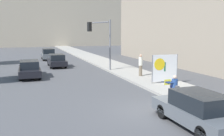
# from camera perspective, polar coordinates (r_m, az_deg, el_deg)

# --- Properties ---
(ground_plane) EXTENTS (160.00, 160.00, 0.00)m
(ground_plane) POSITION_cam_1_polar(r_m,az_deg,el_deg) (12.57, 10.15, -9.78)
(ground_plane) COLOR #4F4F51
(sidewalk_curb) EXTENTS (3.49, 90.00, 0.17)m
(sidewalk_curb) POSITION_cam_1_polar(r_m,az_deg,el_deg) (27.30, 0.87, 0.27)
(sidewalk_curb) COLOR #A8A399
(sidewalk_curb) RESTS_ON ground_plane
(seated_protester) EXTENTS (0.94, 0.77, 1.21)m
(seated_protester) POSITION_cam_1_polar(r_m,az_deg,el_deg) (14.89, 14.24, -3.80)
(seated_protester) COLOR #474C56
(seated_protester) RESTS_ON sidewalk_curb
(jogger_on_sidewalk) EXTENTS (0.34, 0.34, 1.73)m
(jogger_on_sidewalk) POSITION_cam_1_polar(r_m,az_deg,el_deg) (18.76, 11.72, -0.55)
(jogger_on_sidewalk) COLOR #334775
(jogger_on_sidewalk) RESTS_ON sidewalk_curb
(pedestrian_behind) EXTENTS (0.34, 0.34, 1.84)m
(pedestrian_behind) POSITION_cam_1_polar(r_m,az_deg,el_deg) (21.15, 6.56, 0.73)
(pedestrian_behind) COLOR #756651
(pedestrian_behind) RESTS_ON sidewalk_curb
(protest_banner) EXTENTS (2.13, 0.06, 2.06)m
(protest_banner) POSITION_cam_1_polar(r_m,az_deg,el_deg) (18.60, 11.94, 0.01)
(protest_banner) COLOR slate
(protest_banner) RESTS_ON sidewalk_curb
(traffic_light_pole) EXTENTS (2.55, 2.31, 4.88)m
(traffic_light_pole) POSITION_cam_1_polar(r_m,az_deg,el_deg) (23.70, -2.28, 7.27)
(traffic_light_pole) COLOR slate
(traffic_light_pole) RESTS_ON sidewalk_curb
(parked_car_curbside) EXTENTS (1.73, 4.37, 1.47)m
(parked_car_curbside) POSITION_cam_1_polar(r_m,az_deg,el_deg) (10.79, 18.91, -9.08)
(parked_car_curbside) COLOR #565B60
(parked_car_curbside) RESTS_ON ground_plane
(car_on_road_nearest) EXTENTS (1.73, 4.67, 1.45)m
(car_on_road_nearest) POSITION_cam_1_polar(r_m,az_deg,el_deg) (22.56, -18.34, -0.19)
(car_on_road_nearest) COLOR black
(car_on_road_nearest) RESTS_ON ground_plane
(car_on_road_midblock) EXTENTS (1.77, 4.36, 1.42)m
(car_on_road_midblock) POSITION_cam_1_polar(r_m,az_deg,el_deg) (28.53, -12.51, 1.68)
(car_on_road_midblock) COLOR black
(car_on_road_midblock) RESTS_ON ground_plane
(car_on_road_distant) EXTENTS (1.77, 4.47, 1.54)m
(car_on_road_distant) POSITION_cam_1_polar(r_m,az_deg,el_deg) (36.39, -14.35, 3.07)
(car_on_road_distant) COLOR #565B60
(car_on_road_distant) RESTS_ON ground_plane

